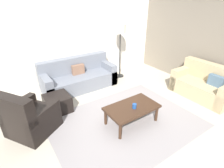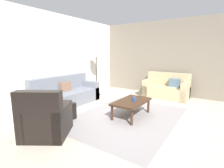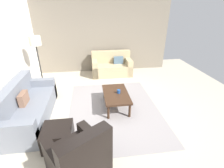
# 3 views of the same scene
# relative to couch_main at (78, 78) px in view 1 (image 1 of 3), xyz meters

# --- Properties ---
(ground_plane) EXTENTS (8.00, 8.00, 0.00)m
(ground_plane) POSITION_rel_couch_main_xyz_m (0.12, -2.12, -0.30)
(ground_plane) COLOR #B2A893
(rear_partition) EXTENTS (6.00, 0.12, 2.80)m
(rear_partition) POSITION_rel_couch_main_xyz_m (0.12, 0.48, 1.10)
(rear_partition) COLOR silver
(rear_partition) RESTS_ON ground_plane
(stone_feature_panel) EXTENTS (0.12, 5.20, 2.80)m
(stone_feature_panel) POSITION_rel_couch_main_xyz_m (3.12, -2.12, 1.10)
(stone_feature_panel) COLOR slate
(stone_feature_panel) RESTS_ON ground_plane
(area_rug) EXTENTS (3.06, 2.31, 0.01)m
(area_rug) POSITION_rel_couch_main_xyz_m (0.12, -2.12, -0.30)
(area_rug) COLOR gray
(area_rug) RESTS_ON ground_plane
(couch_main) EXTENTS (2.11, 0.86, 0.88)m
(couch_main) POSITION_rel_couch_main_xyz_m (0.00, 0.00, 0.00)
(couch_main) COLOR slate
(couch_main) RESTS_ON ground_plane
(couch_loveseat) EXTENTS (0.80, 1.51, 0.88)m
(couch_loveseat) POSITION_rel_couch_main_xyz_m (2.60, -2.39, 0.00)
(couch_loveseat) COLOR tan
(couch_loveseat) RESTS_ON ground_plane
(armchair_leather) EXTENTS (1.11, 1.11, 0.95)m
(armchair_leather) POSITION_rel_couch_main_xyz_m (-1.62, -1.32, 0.01)
(armchair_leather) COLOR black
(armchair_leather) RESTS_ON ground_plane
(ottoman) EXTENTS (0.56, 0.56, 0.40)m
(ottoman) POSITION_rel_couch_main_xyz_m (-0.93, -0.87, -0.10)
(ottoman) COLOR black
(ottoman) RESTS_ON ground_plane
(coffee_table) EXTENTS (1.10, 0.64, 0.41)m
(coffee_table) POSITION_rel_couch_main_xyz_m (0.24, -2.19, 0.06)
(coffee_table) COLOR #382316
(coffee_table) RESTS_ON ground_plane
(cup) EXTENTS (0.09, 0.09, 0.10)m
(cup) POSITION_rel_couch_main_xyz_m (0.24, -2.26, 0.16)
(cup) COLOR #1E478C
(cup) RESTS_ON coffee_table
(lamp_standing) EXTENTS (0.32, 0.32, 1.71)m
(lamp_standing) POSITION_rel_couch_main_xyz_m (1.48, -0.06, 1.11)
(lamp_standing) COLOR black
(lamp_standing) RESTS_ON ground_plane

